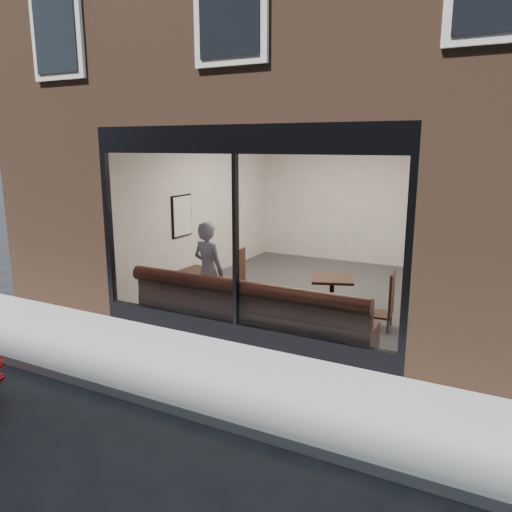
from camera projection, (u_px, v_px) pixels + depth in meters
The scene contains 21 objects.
ground at pixel (149, 402), 5.79m from camera, with size 120.00×120.00×0.00m, color black.
sidewalk_near at pixel (198, 368), 6.66m from camera, with size 40.00×2.00×0.01m, color gray.
kerb_near at pixel (146, 399), 5.74m from camera, with size 40.00×0.10×0.12m, color gray.
host_building_pier_left at pixel (225, 193), 14.06m from camera, with size 2.50×12.00×3.20m, color brown.
host_building_backfill at pixel (384, 190), 14.96m from camera, with size 5.00×6.00×3.20m, color brown.
cafe_floor at pixel (309, 291), 10.11m from camera, with size 6.00×6.00×0.00m, color #2D2D30.
cafe_ceiling at pixel (313, 130), 9.42m from camera, with size 6.00×6.00×0.00m, color white.
cafe_wall_back at pixel (355, 199), 12.35m from camera, with size 5.00×5.00×0.00m, color beige.
cafe_wall_left at pixel (204, 207), 10.89m from camera, with size 6.00×6.00×0.00m, color beige.
cafe_wall_right at pixel (445, 223), 8.64m from camera, with size 6.00×6.00×0.00m, color beige.
storefront_kick at pixel (237, 333), 7.53m from camera, with size 5.00×0.10×0.30m, color black.
storefront_header at pixel (235, 139), 6.91m from camera, with size 5.00×0.10×0.40m, color black.
storefront_mullion at pixel (236, 242), 7.23m from camera, with size 0.06×0.10×2.50m, color black.
storefront_glass at pixel (235, 242), 7.20m from camera, with size 4.80×4.80×0.00m, color white.
banquette at pixel (249, 320), 7.86m from camera, with size 4.00×0.55×0.45m, color #3B1C15.
person at pixel (209, 271), 8.37m from camera, with size 0.62×0.41×1.70m, color #8CA2C0.
cafe_table_left at pixel (199, 271), 8.83m from camera, with size 0.61×0.61×0.04m, color black.
cafe_table_right at pixel (332, 279), 8.32m from camera, with size 0.68×0.68×0.04m, color black.
cafe_chair_left at pixel (232, 283), 9.88m from camera, with size 0.40×0.40×0.04m, color black.
cafe_chair_right at pixel (378, 314), 8.08m from camera, with size 0.41×0.41×0.04m, color black.
wall_poster at pixel (183, 216), 10.15m from camera, with size 0.02×0.59×0.79m, color white.
Camera 1 is at (3.55, -4.10, 2.93)m, focal length 35.00 mm.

